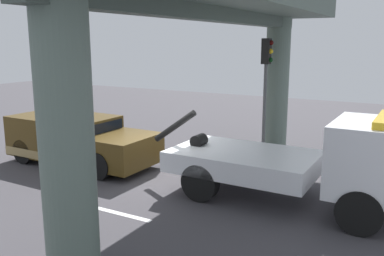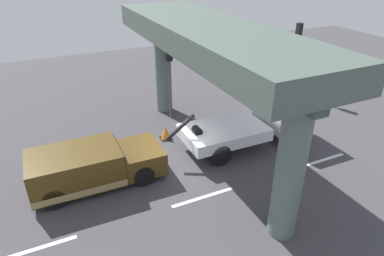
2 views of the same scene
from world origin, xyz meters
name	(u,v)px [view 1 (image 1 of 2)]	position (x,y,z in m)	size (l,w,h in m)	color
ground_plane	(167,181)	(0.00, 0.00, -0.05)	(60.00, 40.00, 0.10)	#423F44
lane_stripe_mid	(107,210)	(0.00, -2.73, 0.00)	(2.60, 0.16, 0.01)	silver
tow_truck_white	(317,161)	(4.39, -0.01, 1.20)	(7.26, 2.47, 2.46)	white
towed_van_green	(77,141)	(-3.63, 0.00, 0.78)	(5.22, 2.26, 1.58)	#4C3814
overpass_structure	(216,7)	(1.57, 0.00, 4.96)	(3.60, 12.80, 5.90)	#596B60
traffic_light_near	(266,71)	(1.52, 4.27, 3.07)	(0.39, 0.32, 4.20)	#515456
traffic_cone_orange	(210,155)	(0.37, 2.13, 0.31)	(0.55, 0.55, 0.66)	orange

